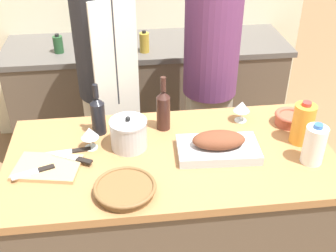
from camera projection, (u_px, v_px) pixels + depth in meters
The scene contains 21 objects.
kitchen_island at pixel (171, 224), 2.20m from camera, with size 1.52×0.76×0.92m.
back_counter at pixel (148, 97), 3.38m from camera, with size 2.11×0.60×0.91m.
roasting_pan at pixel (218, 146), 1.93m from camera, with size 0.38×0.23×0.11m.
wicker_basket at pixel (125, 189), 1.71m from camera, with size 0.26×0.26×0.04m.
cutting_board at pixel (48, 167), 1.85m from camera, with size 0.31×0.24×0.02m.
stock_pot at pixel (129, 134), 1.96m from camera, with size 0.17×0.17×0.17m.
mixing_bowl at pixel (289, 118), 2.14m from camera, with size 0.15×0.15×0.07m.
juice_jug at pixel (303, 124), 1.98m from camera, with size 0.10×0.10×0.22m.
milk_jug at pixel (314, 145), 1.85m from camera, with size 0.10×0.10×0.20m.
wine_bottle_green at pixel (98, 114), 2.04m from camera, with size 0.07×0.07×0.27m.
wine_bottle_dark at pixel (163, 109), 2.07m from camera, with size 0.07×0.07×0.29m.
wine_glass_left at pixel (90, 133), 1.94m from camera, with size 0.08×0.08×0.11m.
wine_glass_right at pixel (242, 107), 2.15m from camera, with size 0.08×0.08×0.11m.
knife_chef at pixel (68, 152), 1.96m from camera, with size 0.23×0.06×0.01m.
knife_paring at pixel (74, 158), 1.89m from camera, with size 0.18×0.12×0.01m.
knife_bread at pixel (35, 171), 1.81m from camera, with size 0.18×0.09×0.01m.
stand_mixer at pixel (99, 27), 3.02m from camera, with size 0.18×0.14×0.35m.
condiment_bottle_tall at pixel (144, 42), 2.96m from camera, with size 0.07×0.07×0.16m.
condiment_bottle_short at pixel (58, 44), 2.95m from camera, with size 0.07×0.07×0.14m.
person_cook_aproned at pixel (106, 72), 2.50m from camera, with size 0.36×0.38×1.79m.
person_cook_guest at pixel (210, 73), 2.63m from camera, with size 0.34×0.34×1.69m.
Camera 1 is at (-0.20, -1.55, 2.09)m, focal length 45.00 mm.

